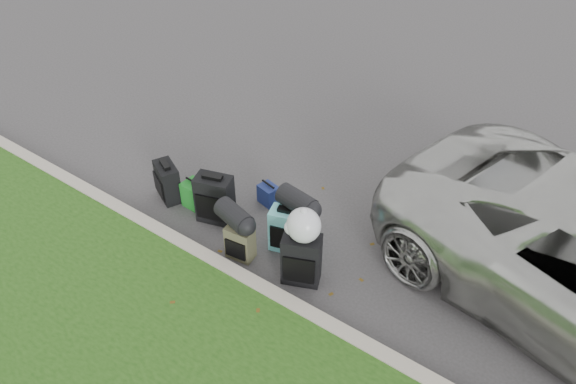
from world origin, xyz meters
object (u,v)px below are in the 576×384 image
Objects in this scene: suitcase_teal at (287,230)px; suitcase_olive at (240,243)px; tote_green at (196,195)px; suitcase_large_black_right at (301,259)px; suitcase_small_black at (168,182)px; tote_navy at (268,194)px; suitcase_large_black_left at (215,199)px.

suitcase_olive is at bearing -146.20° from suitcase_teal.
suitcase_teal is 1.60× the size of tote_green.
suitcase_large_black_right reaches higher than suitcase_teal.
suitcase_olive is at bearing 164.94° from suitcase_large_black_right.
tote_green is at bearing 165.25° from suitcase_teal.
suitcase_olive is (1.59, -0.33, -0.04)m from suitcase_small_black.
suitcase_teal is at bearing 4.74° from tote_green.
suitcase_olive is at bearing -58.78° from tote_navy.
suitcase_teal is (1.97, 0.14, 0.03)m from suitcase_small_black.
suitcase_large_black_left is at bearing 168.39° from suitcase_teal.
suitcase_large_black_left is at bearing 147.96° from suitcase_large_black_right.
suitcase_olive is 0.77× the size of suitcase_teal.
suitcase_small_black is 0.86m from suitcase_large_black_left.
tote_green is (-1.53, -0.05, -0.11)m from suitcase_teal.
suitcase_large_black_left is at bearing -3.85° from tote_green.
suitcase_large_black_right is at bearing 0.43° from suitcase_olive.
suitcase_teal is at bearing 119.68° from suitcase_large_black_right.
suitcase_large_black_right is 2.39× the size of tote_navy.
suitcase_large_black_left is (0.85, 0.04, 0.07)m from suitcase_small_black.
suitcase_teal reaches higher than tote_navy.
suitcase_large_black_right is (0.85, 0.12, 0.11)m from suitcase_olive.
suitcase_olive is at bearing 14.61° from suitcase_small_black.
suitcase_small_black is at bearing -136.73° from tote_navy.
suitcase_large_black_right reaches higher than suitcase_small_black.
tote_navy is (1.23, 0.73, -0.13)m from suitcase_small_black.
suitcase_teal is 0.96m from tote_navy.
suitcase_small_black is 0.91× the size of suitcase_teal.
suitcase_large_black_right is at bearing -26.18° from suitcase_large_black_left.
suitcase_large_black_right is 1.79× the size of tote_green.
suitcase_olive is (0.73, -0.37, -0.11)m from suitcase_large_black_left.
suitcase_large_black_right is at bearing -25.40° from tote_navy.
tote_navy is (0.79, 0.64, -0.05)m from tote_green.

